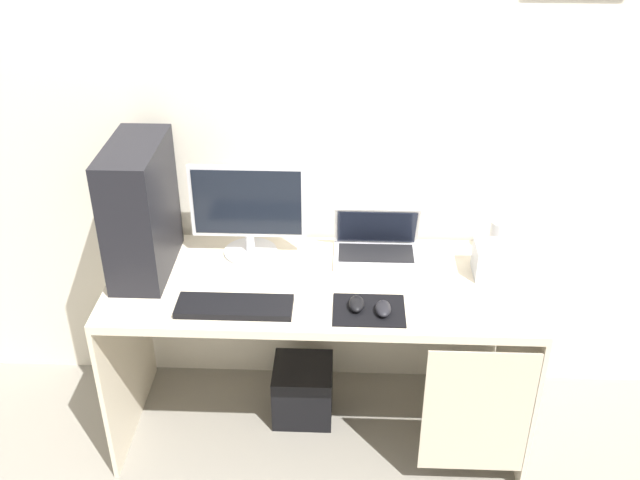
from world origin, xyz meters
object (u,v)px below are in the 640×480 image
at_px(pc_tower, 140,209).
at_px(subwoofer, 303,390).
at_px(speaker, 499,238).
at_px(laptop, 376,246).
at_px(monitor, 248,211).
at_px(keyboard, 235,306).
at_px(mouse_right, 383,309).
at_px(projector, 500,260).
at_px(mouse_left, 357,304).

bearing_deg(pc_tower, subwoofer, 0.89).
xyz_separation_m(pc_tower, speaker, (1.39, 0.16, -0.19)).
height_order(pc_tower, laptop, pc_tower).
relative_size(monitor, keyboard, 1.08).
xyz_separation_m(mouse_right, subwoofer, (-0.31, 0.28, -0.65)).
xyz_separation_m(monitor, subwoofer, (0.21, -0.11, -0.82)).
relative_size(monitor, mouse_right, 4.72).
xyz_separation_m(projector, mouse_left, (-0.55, -0.25, -0.04)).
relative_size(pc_tower, laptop, 1.52).
bearing_deg(monitor, mouse_left, -40.19).
distance_m(monitor, laptop, 0.53).
height_order(monitor, subwoofer, monitor).
relative_size(pc_tower, mouse_right, 5.40).
bearing_deg(mouse_left, subwoofer, 130.09).
height_order(laptop, mouse_left, laptop).
distance_m(speaker, subwoofer, 1.06).
relative_size(laptop, subwoofer, 1.35).
height_order(keyboard, mouse_right, mouse_right).
distance_m(monitor, subwoofer, 0.85).
xyz_separation_m(pc_tower, keyboard, (0.38, -0.27, -0.25)).
bearing_deg(keyboard, mouse_right, -0.54).
bearing_deg(monitor, mouse_right, -36.48).
bearing_deg(mouse_left, mouse_right, -14.74).
height_order(pc_tower, monitor, pc_tower).
bearing_deg(laptop, speaker, 4.06).
bearing_deg(mouse_left, keyboard, -177.40).
xyz_separation_m(laptop, mouse_left, (-0.08, -0.38, -0.02)).
distance_m(projector, subwoofer, 1.03).
distance_m(pc_tower, mouse_right, 0.98).
relative_size(laptop, mouse_left, 3.55).
bearing_deg(subwoofer, speaker, 11.05).
xyz_separation_m(mouse_left, subwoofer, (-0.22, 0.26, -0.65)).
xyz_separation_m(pc_tower, mouse_right, (0.92, -0.27, -0.24)).
relative_size(laptop, speaker, 2.32).
xyz_separation_m(speaker, keyboard, (-1.01, -0.43, -0.06)).
bearing_deg(subwoofer, projector, -0.44).
bearing_deg(subwoofer, mouse_left, -49.91).
relative_size(projector, mouse_right, 2.08).
distance_m(pc_tower, mouse_left, 0.89).
height_order(speaker, subwoofer, speaker).
distance_m(mouse_left, subwoofer, 0.73).
height_order(projector, mouse_left, projector).
relative_size(monitor, speaker, 3.09).
relative_size(monitor, laptop, 1.33).
distance_m(laptop, keyboard, 0.65).
bearing_deg(pc_tower, monitor, 16.47).
bearing_deg(mouse_right, pc_tower, 163.41).
xyz_separation_m(keyboard, mouse_right, (0.53, -0.01, 0.01)).
xyz_separation_m(projector, keyboard, (-0.99, -0.27, -0.05)).
xyz_separation_m(laptop, subwoofer, (-0.30, -0.12, -0.67)).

